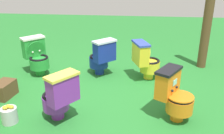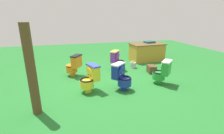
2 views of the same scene
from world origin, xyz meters
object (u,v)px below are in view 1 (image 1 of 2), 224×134
at_px(toilet_blue, 101,57).
at_px(wooden_post, 207,24).
at_px(toilet_orange, 174,95).
at_px(toilet_green, 37,56).
at_px(toilet_yellow, 146,60).
at_px(small_crate, 4,90).
at_px(toilet_purple, 59,96).
at_px(lemon_bucket, 9,115).

height_order(toilet_blue, wooden_post, wooden_post).
height_order(toilet_orange, toilet_green, same).
bearing_deg(toilet_yellow, toilet_orange, -5.19).
bearing_deg(toilet_blue, toilet_green, 139.61).
xyz_separation_m(toilet_yellow, small_crate, (2.30, 0.95, -0.24)).
relative_size(toilet_purple, toilet_green, 1.00).
distance_m(toilet_yellow, lemon_bucket, 2.50).
bearing_deg(toilet_orange, lemon_bucket, -49.49).
distance_m(toilet_purple, wooden_post, 3.31).
relative_size(toilet_green, small_crate, 1.91).
xyz_separation_m(small_crate, lemon_bucket, (-0.42, 0.68, -0.01)).
bearing_deg(lemon_bucket, wooden_post, -142.53).
xyz_separation_m(toilet_yellow, toilet_blue, (0.84, -0.10, 0.00)).
relative_size(wooden_post, small_crate, 4.83).
bearing_deg(toilet_orange, toilet_blue, -107.09).
distance_m(toilet_purple, toilet_green, 1.78).
height_order(wooden_post, small_crate, wooden_post).
xyz_separation_m(toilet_purple, lemon_bucket, (0.68, 0.14, -0.26)).
bearing_deg(toilet_blue, toilet_orange, -92.07).
height_order(toilet_purple, toilet_orange, same).
xyz_separation_m(toilet_purple, wooden_post, (-2.40, -2.22, 0.54)).
distance_m(small_crate, lemon_bucket, 0.80).
xyz_separation_m(toilet_purple, small_crate, (1.10, -0.54, -0.24)).
height_order(small_crate, lemon_bucket, lemon_bucket).
bearing_deg(toilet_yellow, toilet_purple, -59.69).
xyz_separation_m(toilet_yellow, wooden_post, (-1.20, -0.73, 0.54)).
height_order(toilet_green, lemon_bucket, toilet_green).
bearing_deg(wooden_post, lemon_bucket, 37.47).
bearing_deg(toilet_orange, toilet_green, -86.37).
bearing_deg(lemon_bucket, toilet_blue, -120.87).
distance_m(wooden_post, lemon_bucket, 3.96).
distance_m(toilet_yellow, small_crate, 2.50).
bearing_deg(toilet_blue, toilet_yellow, -49.56).
height_order(toilet_orange, wooden_post, wooden_post).
bearing_deg(toilet_orange, small_crate, -65.45).
bearing_deg(toilet_yellow, wooden_post, 100.17).
bearing_deg(toilet_yellow, toilet_blue, -117.41).
distance_m(toilet_blue, toilet_orange, 1.84).
distance_m(toilet_purple, lemon_bucket, 0.74).
distance_m(toilet_purple, toilet_blue, 1.63).
xyz_separation_m(toilet_orange, toilet_green, (2.47, -1.33, 0.00)).
relative_size(toilet_yellow, toilet_orange, 1.00).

